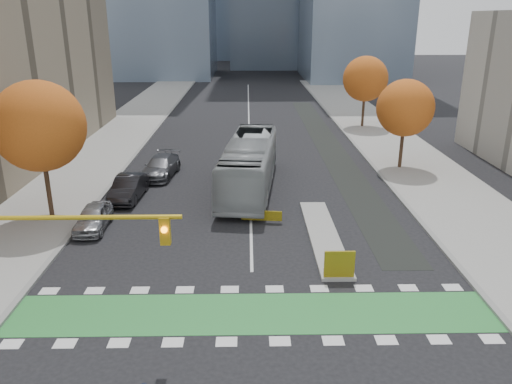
{
  "coord_description": "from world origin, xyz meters",
  "views": [
    {
      "loc": [
        -0.17,
        -16.14,
        11.46
      ],
      "look_at": [
        0.25,
        7.98,
        3.0
      ],
      "focal_mm": 35.0,
      "sensor_mm": 36.0,
      "label": 1
    }
  ],
  "objects_px": {
    "bus": "(249,164)",
    "parked_car_c": "(161,167)",
    "hazard_board": "(339,264)",
    "traffic_signal_west": "(22,247)",
    "tree_east_near": "(405,108)",
    "parked_car_a": "(93,218)",
    "parked_car_b": "(129,188)",
    "tree_east_far": "(365,79)",
    "tree_west": "(39,126)"
  },
  "relations": [
    {
      "from": "bus",
      "to": "parked_car_c",
      "type": "height_order",
      "value": "bus"
    },
    {
      "from": "hazard_board",
      "to": "traffic_signal_west",
      "type": "xyz_separation_m",
      "value": [
        -11.93,
        -4.71,
        3.23
      ]
    },
    {
      "from": "tree_east_near",
      "to": "parked_car_a",
      "type": "xyz_separation_m",
      "value": [
        -21.0,
        -11.66,
        -4.18
      ]
    },
    {
      "from": "parked_car_b",
      "to": "traffic_signal_west",
      "type": "bearing_deg",
      "value": -86.14
    },
    {
      "from": "tree_east_near",
      "to": "bus",
      "type": "relative_size",
      "value": 0.55
    },
    {
      "from": "tree_east_near",
      "to": "parked_car_a",
      "type": "height_order",
      "value": "tree_east_near"
    },
    {
      "from": "parked_car_b",
      "to": "hazard_board",
      "type": "bearing_deg",
      "value": -39.37
    },
    {
      "from": "bus",
      "to": "parked_car_a",
      "type": "height_order",
      "value": "bus"
    },
    {
      "from": "bus",
      "to": "parked_car_a",
      "type": "distance_m",
      "value": 11.37
    },
    {
      "from": "tree_east_far",
      "to": "parked_car_b",
      "type": "relative_size",
      "value": 1.62
    },
    {
      "from": "parked_car_b",
      "to": "parked_car_c",
      "type": "height_order",
      "value": "parked_car_b"
    },
    {
      "from": "parked_car_a",
      "to": "tree_west",
      "type": "bearing_deg",
      "value": 149.68
    },
    {
      "from": "tree_east_near",
      "to": "parked_car_a",
      "type": "distance_m",
      "value": 24.38
    },
    {
      "from": "parked_car_b",
      "to": "parked_car_a",
      "type": "bearing_deg",
      "value": -97.01
    },
    {
      "from": "hazard_board",
      "to": "tree_east_near",
      "type": "xyz_separation_m",
      "value": [
        8.0,
        17.8,
        4.06
      ]
    },
    {
      "from": "tree_east_far",
      "to": "parked_car_a",
      "type": "relative_size",
      "value": 1.9
    },
    {
      "from": "tree_east_far",
      "to": "traffic_signal_west",
      "type": "bearing_deg",
      "value": -117.95
    },
    {
      "from": "tree_east_near",
      "to": "parked_car_c",
      "type": "xyz_separation_m",
      "value": [
        -18.78,
        -1.66,
        -4.11
      ]
    },
    {
      "from": "tree_west",
      "to": "traffic_signal_west",
      "type": "xyz_separation_m",
      "value": [
        4.07,
        -12.51,
        -1.58
      ]
    },
    {
      "from": "tree_west",
      "to": "bus",
      "type": "xyz_separation_m",
      "value": [
        11.95,
        5.25,
        -3.81
      ]
    },
    {
      "from": "tree_east_far",
      "to": "parked_car_c",
      "type": "relative_size",
      "value": 1.46
    },
    {
      "from": "parked_car_b",
      "to": "tree_east_far",
      "type": "bearing_deg",
      "value": 51.0
    },
    {
      "from": "tree_east_near",
      "to": "traffic_signal_west",
      "type": "height_order",
      "value": "tree_east_near"
    },
    {
      "from": "tree_west",
      "to": "bus",
      "type": "bearing_deg",
      "value": 23.71
    },
    {
      "from": "hazard_board",
      "to": "parked_car_a",
      "type": "bearing_deg",
      "value": 154.73
    },
    {
      "from": "hazard_board",
      "to": "tree_west",
      "type": "bearing_deg",
      "value": 154.01
    },
    {
      "from": "tree_west",
      "to": "traffic_signal_west",
      "type": "bearing_deg",
      "value": -71.98
    },
    {
      "from": "tree_east_far",
      "to": "traffic_signal_west",
      "type": "relative_size",
      "value": 0.9
    },
    {
      "from": "hazard_board",
      "to": "parked_car_c",
      "type": "height_order",
      "value": "parked_car_c"
    },
    {
      "from": "parked_car_a",
      "to": "traffic_signal_west",
      "type": "bearing_deg",
      "value": -85.67
    },
    {
      "from": "hazard_board",
      "to": "bus",
      "type": "height_order",
      "value": "bus"
    },
    {
      "from": "traffic_signal_west",
      "to": "tree_west",
      "type": "bearing_deg",
      "value": 108.02
    },
    {
      "from": "tree_west",
      "to": "bus",
      "type": "height_order",
      "value": "tree_west"
    },
    {
      "from": "hazard_board",
      "to": "parked_car_b",
      "type": "distance_m",
      "value": 16.44
    },
    {
      "from": "hazard_board",
      "to": "tree_east_far",
      "type": "height_order",
      "value": "tree_east_far"
    },
    {
      "from": "hazard_board",
      "to": "parked_car_b",
      "type": "height_order",
      "value": "parked_car_b"
    },
    {
      "from": "parked_car_c",
      "to": "tree_west",
      "type": "bearing_deg",
      "value": -115.15
    },
    {
      "from": "tree_west",
      "to": "tree_east_far",
      "type": "height_order",
      "value": "tree_west"
    },
    {
      "from": "tree_east_near",
      "to": "tree_east_far",
      "type": "bearing_deg",
      "value": 88.21
    },
    {
      "from": "tree_east_far",
      "to": "parked_car_b",
      "type": "bearing_deg",
      "value": -132.26
    },
    {
      "from": "bus",
      "to": "tree_west",
      "type": "bearing_deg",
      "value": -150.01
    },
    {
      "from": "tree_west",
      "to": "tree_east_near",
      "type": "height_order",
      "value": "tree_west"
    },
    {
      "from": "traffic_signal_west",
      "to": "bus",
      "type": "height_order",
      "value": "traffic_signal_west"
    },
    {
      "from": "hazard_board",
      "to": "parked_car_a",
      "type": "xyz_separation_m",
      "value": [
        -13.0,
        6.14,
        -0.11
      ]
    },
    {
      "from": "tree_east_far",
      "to": "parked_car_b",
      "type": "distance_m",
      "value": 30.95
    },
    {
      "from": "bus",
      "to": "parked_car_c",
      "type": "distance_m",
      "value": 7.48
    },
    {
      "from": "tree_west",
      "to": "parked_car_c",
      "type": "xyz_separation_m",
      "value": [
        5.22,
        8.34,
        -4.86
      ]
    },
    {
      "from": "bus",
      "to": "parked_car_b",
      "type": "height_order",
      "value": "bus"
    },
    {
      "from": "tree_east_near",
      "to": "bus",
      "type": "height_order",
      "value": "tree_east_near"
    },
    {
      "from": "tree_east_near",
      "to": "parked_car_b",
      "type": "xyz_separation_m",
      "value": [
        -20.09,
        -6.66,
        -4.08
      ]
    }
  ]
}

